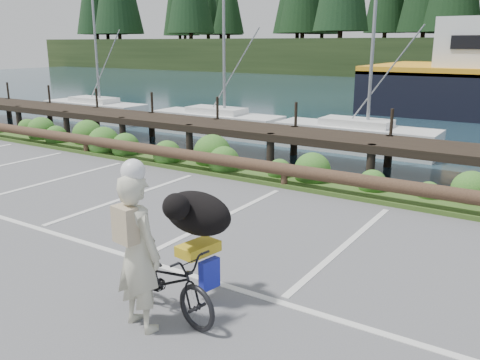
% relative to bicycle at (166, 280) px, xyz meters
% --- Properties ---
extents(ground, '(72.00, 72.00, 0.00)m').
position_rel_bicycle_xyz_m(ground, '(-1.52, 1.43, -0.46)').
color(ground, '#555557').
extents(vegetation_strip, '(34.00, 1.60, 0.10)m').
position_rel_bicycle_xyz_m(vegetation_strip, '(-1.52, 6.73, -0.41)').
color(vegetation_strip, '#3D5B21').
rests_on(vegetation_strip, ground).
extents(log_rail, '(32.00, 0.30, 0.60)m').
position_rel_bicycle_xyz_m(log_rail, '(-1.52, 6.03, -0.46)').
color(log_rail, '#443021').
rests_on(log_rail, ground).
extents(bicycle, '(1.84, 0.89, 0.92)m').
position_rel_bicycle_xyz_m(bicycle, '(0.00, 0.00, 0.00)').
color(bicycle, black).
rests_on(bicycle, ground).
extents(cyclist, '(0.78, 0.58, 1.95)m').
position_rel_bicycle_xyz_m(cyclist, '(-0.07, -0.40, 0.51)').
color(cyclist, beige).
rests_on(cyclist, ground).
extents(dog, '(0.66, 1.08, 0.59)m').
position_rel_bicycle_xyz_m(dog, '(0.09, 0.56, 0.76)').
color(dog, black).
rests_on(dog, bicycle).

